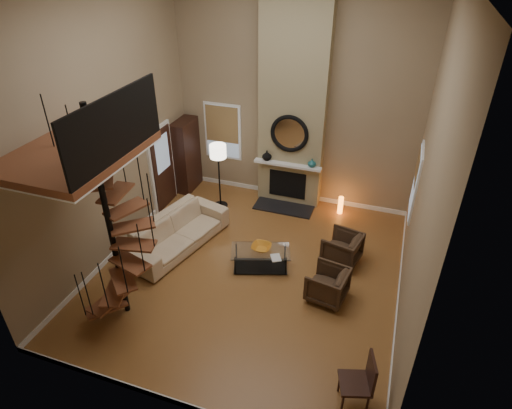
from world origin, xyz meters
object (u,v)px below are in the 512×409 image
(armchair_near, at_px, (345,249))
(floor_lamp, at_px, (218,156))
(armchair_far, at_px, (331,285))
(side_chair, at_px, (362,380))
(hutch, at_px, (186,156))
(coffee_table, at_px, (261,257))
(sofa, at_px, (177,231))
(accent_lamp, at_px, (340,205))

(armchair_near, relative_size, floor_lamp, 0.43)
(armchair_far, bearing_deg, side_chair, 31.77)
(hutch, distance_m, coffee_table, 4.02)
(sofa, distance_m, armchair_near, 3.68)
(armchair_near, distance_m, floor_lamp, 3.77)
(sofa, bearing_deg, coffee_table, -78.84)
(hutch, bearing_deg, accent_lamp, 0.27)
(floor_lamp, xyz_separation_m, side_chair, (4.14, -4.48, -0.89))
(armchair_near, relative_size, armchair_far, 1.03)
(accent_lamp, distance_m, side_chair, 5.25)
(coffee_table, height_order, side_chair, side_chair)
(armchair_near, distance_m, accent_lamp, 1.94)
(armchair_near, height_order, accent_lamp, armchair_near)
(accent_lamp, relative_size, side_chair, 0.47)
(armchair_near, height_order, coffee_table, armchair_near)
(sofa, relative_size, armchair_far, 3.50)
(coffee_table, bearing_deg, side_chair, -46.18)
(floor_lamp, height_order, side_chair, floor_lamp)
(sofa, relative_size, side_chair, 2.60)
(side_chair, bearing_deg, armchair_near, 103.03)
(armchair_far, xyz_separation_m, floor_lamp, (-3.32, 2.46, 1.06))
(armchair_near, distance_m, side_chair, 3.31)
(hutch, bearing_deg, coffee_table, -41.29)
(armchair_far, xyz_separation_m, accent_lamp, (-0.33, 3.10, -0.10))
(side_chair, bearing_deg, accent_lamp, 102.70)
(armchair_near, bearing_deg, hutch, -99.12)
(sofa, height_order, side_chair, side_chair)
(floor_lamp, relative_size, side_chair, 1.77)
(hutch, distance_m, side_chair, 7.40)
(accent_lamp, bearing_deg, armchair_far, -83.91)
(sofa, bearing_deg, side_chair, -106.06)
(accent_lamp, bearing_deg, side_chair, -77.30)
(armchair_near, xyz_separation_m, floor_lamp, (-3.39, 1.25, 1.06))
(armchair_near, xyz_separation_m, side_chair, (0.75, -3.22, 0.17))
(armchair_far, bearing_deg, hutch, -114.54)
(hutch, distance_m, sofa, 2.74)
(coffee_table, relative_size, accent_lamp, 2.96)
(side_chair, bearing_deg, hutch, 136.44)
(side_chair, bearing_deg, floor_lamp, 132.77)
(sofa, bearing_deg, armchair_far, -84.63)
(hutch, bearing_deg, floor_lamp, -26.90)
(coffee_table, bearing_deg, hutch, 138.71)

